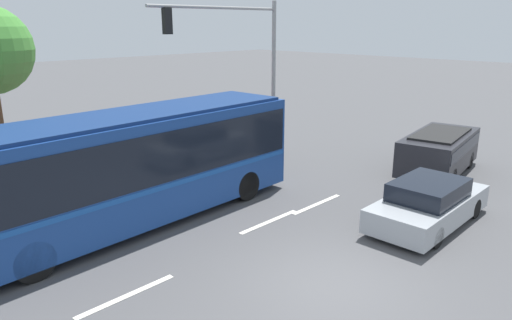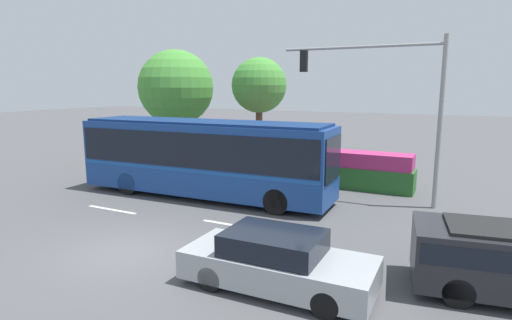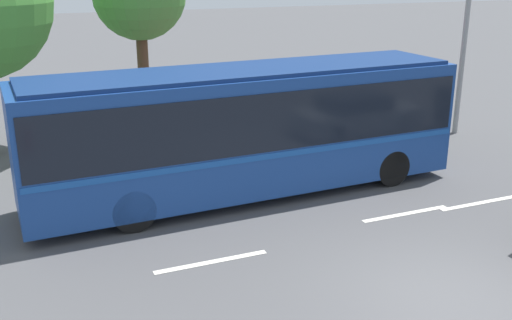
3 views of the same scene
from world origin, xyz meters
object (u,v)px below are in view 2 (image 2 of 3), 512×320
(street_tree_centre, at_px, (259,86))
(street_tree_left, at_px, (176,88))
(traffic_light_pole, at_px, (395,93))
(city_bus, at_px, (204,154))
(sedan_foreground, at_px, (277,262))

(street_tree_centre, bearing_deg, street_tree_left, -168.09)
(traffic_light_pole, bearing_deg, street_tree_centre, -29.70)
(city_bus, bearing_deg, street_tree_left, 132.66)
(street_tree_left, bearing_deg, street_tree_centre, 11.91)
(city_bus, bearing_deg, street_tree_centre, 95.77)
(traffic_light_pole, distance_m, street_tree_left, 14.04)
(traffic_light_pole, xyz_separation_m, street_tree_left, (-13.55, 3.67, 0.19))
(city_bus, relative_size, sedan_foreground, 2.49)
(city_bus, xyz_separation_m, street_tree_left, (-6.18, 6.28, 2.79))
(sedan_foreground, height_order, traffic_light_pole, traffic_light_pole)
(city_bus, bearing_deg, sedan_foreground, -47.03)
(city_bus, relative_size, traffic_light_pole, 1.71)
(street_tree_left, bearing_deg, sedan_foreground, -45.29)
(city_bus, distance_m, traffic_light_pole, 8.24)
(traffic_light_pole, height_order, street_tree_left, street_tree_left)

